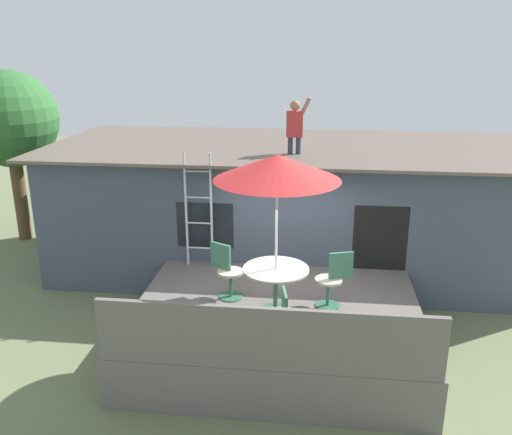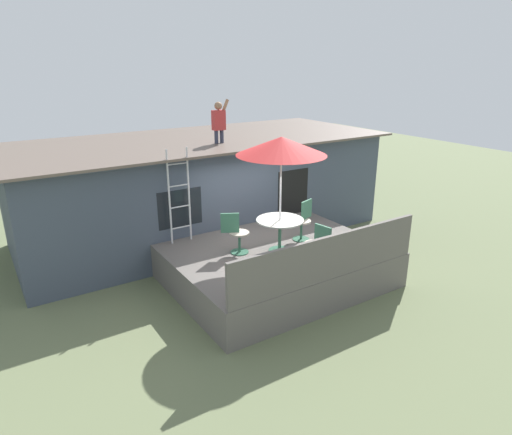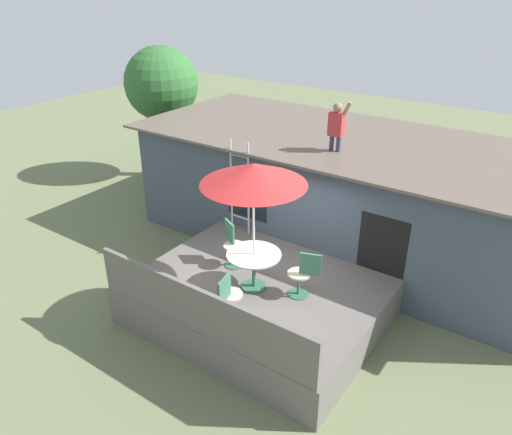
{
  "view_description": "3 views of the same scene",
  "coord_description": "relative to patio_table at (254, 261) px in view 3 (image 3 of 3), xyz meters",
  "views": [
    {
      "loc": [
        0.57,
        -8.0,
        4.9
      ],
      "look_at": [
        -0.49,
        1.13,
        1.9
      ],
      "focal_mm": 37.91,
      "sensor_mm": 36.0,
      "label": 1
    },
    {
      "loc": [
        -5.44,
        -7.73,
        4.8
      ],
      "look_at": [
        -0.17,
        0.44,
        1.41
      ],
      "focal_mm": 31.53,
      "sensor_mm": 36.0,
      "label": 2
    },
    {
      "loc": [
        4.48,
        -6.69,
        6.24
      ],
      "look_at": [
        -0.55,
        0.55,
        1.81
      ],
      "focal_mm": 34.15,
      "sensor_mm": 36.0,
      "label": 3
    }
  ],
  "objects": [
    {
      "name": "patio_umbrella",
      "position": [
        0.0,
        0.0,
        1.76
      ],
      "size": [
        1.9,
        1.9,
        2.54
      ],
      "color": "silver",
      "rests_on": "deck"
    },
    {
      "name": "patio_table",
      "position": [
        0.0,
        0.0,
        0.0
      ],
      "size": [
        1.04,
        1.04,
        0.74
      ],
      "color": "#33664C",
      "rests_on": "deck"
    },
    {
      "name": "house",
      "position": [
        0.02,
        3.88,
        0.01
      ],
      "size": [
        10.5,
        4.5,
        2.77
      ],
      "color": "#424C5B",
      "rests_on": "ground"
    },
    {
      "name": "step_ladder",
      "position": [
        -1.59,
        1.71,
        0.51
      ],
      "size": [
        0.52,
        0.04,
        2.2
      ],
      "color": "silver",
      "rests_on": "deck"
    },
    {
      "name": "person_figure",
      "position": [
        0.13,
        2.91,
        2.0
      ],
      "size": [
        0.47,
        0.2,
        1.11
      ],
      "color": "#33384C",
      "rests_on": "house"
    },
    {
      "name": "patio_chair_left",
      "position": [
        -0.85,
        0.45,
        -0.13
      ],
      "size": [
        0.58,
        0.44,
        0.92
      ],
      "rotation": [
        0.0,
        0.0,
        -0.48
      ],
      "color": "#33664C",
      "rests_on": "deck"
    },
    {
      "name": "backyard_tree",
      "position": [
        -6.93,
        4.78,
        1.68
      ],
      "size": [
        2.35,
        2.35,
        4.28
      ],
      "color": "brown",
      "rests_on": "ground"
    },
    {
      "name": "deck",
      "position": [
        0.02,
        0.29,
        -0.99
      ],
      "size": [
        4.62,
        3.91,
        0.8
      ],
      "primitive_type": "cube",
      "color": "#605B56",
      "rests_on": "ground"
    },
    {
      "name": "patio_chair_near",
      "position": [
        0.19,
        -1.04,
        -0.13
      ],
      "size": [
        0.44,
        0.62,
        0.92
      ],
      "rotation": [
        0.0,
        0.0,
        1.75
      ],
      "color": "#33664C",
      "rests_on": "deck"
    },
    {
      "name": "patio_chair_right",
      "position": [
        0.9,
        0.3,
        -0.13
      ],
      "size": [
        0.61,
        0.44,
        0.92
      ],
      "rotation": [
        0.0,
        0.0,
        -2.82
      ],
      "color": "#33664C",
      "rests_on": "deck"
    },
    {
      "name": "ground_plane",
      "position": [
        0.02,
        0.29,
        -1.39
      ],
      "size": [
        40.0,
        40.0,
        0.0
      ],
      "primitive_type": "plane",
      "color": "#66704C"
    },
    {
      "name": "deck_railing",
      "position": [
        0.02,
        -1.62,
        -0.14
      ],
      "size": [
        4.52,
        0.08,
        0.9
      ],
      "primitive_type": "cube",
      "color": "#605B56",
      "rests_on": "deck"
    }
  ]
}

